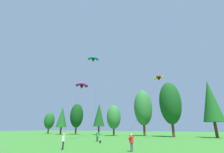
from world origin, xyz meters
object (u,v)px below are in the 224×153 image
object	(u,v)px
parafoil_kite_mid_magenta	(82,86)
parafoil_kite_far_red_yellow	(159,78)
backpack	(100,142)
parafoil_kite_high_teal	(93,59)
kite_flyer_near	(97,135)
kite_flyer_mid	(63,140)
kite_flyer_far	(131,141)

from	to	relation	value
parafoil_kite_mid_magenta	parafoil_kite_far_red_yellow	size ratio (longest dim) A/B	0.67
backpack	parafoil_kite_high_teal	bearing A→B (deg)	3.61
kite_flyer_near	parafoil_kite_far_red_yellow	size ratio (longest dim) A/B	0.08
kite_flyer_near	parafoil_kite_mid_magenta	distance (m)	12.31
parafoil_kite_far_red_yellow	kite_flyer_mid	bearing A→B (deg)	-106.53
kite_flyer_far	kite_flyer_near	bearing A→B (deg)	136.03
kite_flyer_mid	parafoil_kite_far_red_yellow	bearing A→B (deg)	73.47
kite_flyer_near	parafoil_kite_high_teal	xyz separation A→B (m)	(-6.69, 7.85, 18.96)
kite_flyer_mid	parafoil_kite_mid_magenta	world-z (taller)	parafoil_kite_mid_magenta
kite_flyer_near	parafoil_kite_far_red_yellow	xyz separation A→B (m)	(9.20, 12.69, 12.78)
kite_flyer_far	parafoil_kite_high_teal	world-z (taller)	parafoil_kite_high_teal
parafoil_kite_high_teal	parafoil_kite_mid_magenta	xyz separation A→B (m)	(0.58, -5.07, -8.64)
kite_flyer_near	kite_flyer_mid	world-z (taller)	same
kite_flyer_far	parafoil_kite_far_red_yellow	world-z (taller)	parafoil_kite_far_red_yellow
kite_flyer_mid	kite_flyer_far	size ratio (longest dim) A/B	1.00
kite_flyer_mid	parafoil_kite_high_teal	xyz separation A→B (m)	(-8.91, 18.71, 18.97)
kite_flyer_mid	parafoil_kite_mid_magenta	size ratio (longest dim) A/B	0.11
kite_flyer_far	kite_flyer_mid	bearing A→B (deg)	-167.10
parafoil_kite_far_red_yellow	kite_flyer_near	bearing A→B (deg)	-125.96
backpack	parafoil_kite_mid_magenta	bearing A→B (deg)	21.03
parafoil_kite_high_teal	backpack	distance (m)	23.81
kite_flyer_near	kite_flyer_far	bearing A→B (deg)	-43.97
kite_flyer_near	parafoil_kite_far_red_yellow	world-z (taller)	parafoil_kite_far_red_yellow
kite_flyer_near	backpack	world-z (taller)	kite_flyer_near
parafoil_kite_mid_magenta	backpack	xyz separation A→B (m)	(8.02, -5.06, -11.11)
kite_flyer_far	parafoil_kite_far_red_yellow	distance (m)	25.34
parafoil_kite_high_teal	parafoil_kite_far_red_yellow	bearing A→B (deg)	16.93
kite_flyer_near	parafoil_kite_mid_magenta	world-z (taller)	parafoil_kite_mid_magenta
parafoil_kite_high_teal	backpack	size ratio (longest dim) A/B	47.55
kite_flyer_near	kite_flyer_mid	size ratio (longest dim) A/B	1.00
parafoil_kite_high_teal	parafoil_kite_far_red_yellow	world-z (taller)	parafoil_kite_high_teal
kite_flyer_mid	kite_flyer_far	xyz separation A→B (m)	(7.31, 1.67, 0.01)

